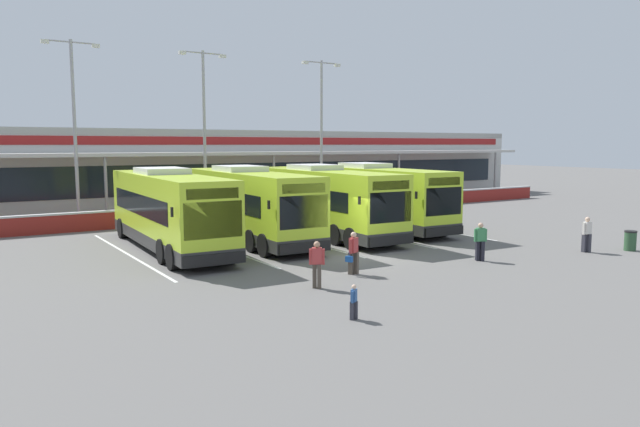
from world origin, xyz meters
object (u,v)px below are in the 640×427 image
Objects in this scene: pedestrian_child at (354,301)px; litter_bin at (630,241)px; coach_bus_leftmost at (169,211)px; pedestrian_in_dark_coat at (480,240)px; pedestrian_approaching_bus at (587,233)px; lamp_post_centre at (204,123)px; lamp_post_east at (321,125)px; pedestrian_with_handbag at (353,252)px; lamp_post_west at (74,121)px; coach_bus_left_centre at (248,206)px; pedestrian_near_bin at (317,263)px; coach_bus_centre at (323,202)px; coach_bus_right_centre at (374,197)px.

litter_bin is at bearing 6.23° from pedestrian_child.
coach_bus_leftmost is at bearing 92.87° from pedestrian_child.
pedestrian_approaching_bus is at bearing -12.28° from pedestrian_in_dark_coat.
pedestrian_approaching_bus is (15.72, -10.99, -0.91)m from coach_bus_leftmost.
pedestrian_child reaches higher than litter_bin.
lamp_post_east is at bearing -2.18° from lamp_post_centre.
pedestrian_with_handbag is 14.02m from litter_bin.
coach_bus_leftmost is at bearing -145.42° from lamp_post_east.
pedestrian_with_handbag is at bearing -73.40° from lamp_post_west.
pedestrian_in_dark_coat is 1.00× the size of pedestrian_approaching_bus.
lamp_post_east is (-0.47, 21.50, 5.42)m from pedestrian_approaching_bus.
coach_bus_left_centre is 7.56× the size of pedestrian_near_bin.
pedestrian_in_dark_coat is (5.85, -10.19, -0.91)m from coach_bus_left_centre.
pedestrian_approaching_bus is 0.15× the size of lamp_post_east.
pedestrian_child is 25.81m from lamp_post_centre.
coach_bus_centre is 15.02m from litter_bin.
coach_bus_left_centre reaches higher than pedestrian_near_bin.
pedestrian_near_bin is 13.98m from pedestrian_approaching_bus.
pedestrian_with_handbag is 1.00× the size of pedestrian_near_bin.
coach_bus_centre is 7.56× the size of pedestrian_with_handbag.
pedestrian_in_dark_coat is 0.15× the size of lamp_post_west.
coach_bus_left_centre is 4.30m from coach_bus_centre.
lamp_post_east reaches higher than coach_bus_centre.
coach_bus_centre is at bearing 128.34° from litter_bin.
coach_bus_left_centre reaches higher than pedestrian_child.
pedestrian_child is 0.09× the size of lamp_post_centre.
pedestrian_near_bin is at bearing -123.22° from lamp_post_east.
lamp_post_west reaches higher than pedestrian_in_dark_coat.
pedestrian_child is 17.22m from litter_bin.
coach_bus_left_centre reaches higher than pedestrian_approaching_bus.
pedestrian_near_bin is (-2.48, -10.50, -0.91)m from coach_bus_left_centre.
coach_bus_left_centre is 1.11× the size of lamp_post_west.
coach_bus_right_centre reaches higher than pedestrian_with_handbag.
coach_bus_left_centre is at bearing 75.84° from pedestrian_child.
lamp_post_centre is at bearing 83.95° from pedestrian_with_handbag.
coach_bus_leftmost is 12.11m from lamp_post_west.
litter_bin is (13.72, -2.85, -0.39)m from pedestrian_with_handbag.
coach_bus_centre is 15.75m from pedestrian_child.
lamp_post_centre is (-9.54, 21.84, 5.42)m from pedestrian_approaching_bus.
coach_bus_centre is at bearing 99.30° from pedestrian_in_dark_coat.
pedestrian_near_bin is 22.14m from lamp_post_west.
coach_bus_left_centre is 13.10m from lamp_post_west.
coach_bus_centre is at bearing 60.06° from pedestrian_child.
lamp_post_centre is (1.93, 10.43, 4.50)m from coach_bus_left_centre.
coach_bus_left_centre reaches higher than pedestrian_in_dark_coat.
pedestrian_in_dark_coat is 8.34m from pedestrian_near_bin.
coach_bus_left_centre is at bearing 76.69° from pedestrian_near_bin.
pedestrian_approaching_bus is (11.64, -2.00, 0.02)m from pedestrian_with_handbag.
pedestrian_in_dark_coat is at bearing 167.72° from pedestrian_approaching_bus.
coach_bus_centre is at bearing -46.99° from lamp_post_west.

